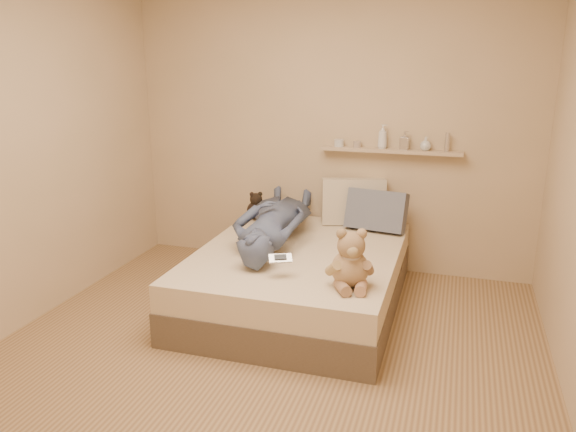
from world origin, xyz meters
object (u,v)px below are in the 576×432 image
(teddy_bear, at_px, (351,263))
(pillow_grey, at_px, (376,211))
(pillow_cream, at_px, (353,201))
(wall_shelf, at_px, (390,151))
(bed, at_px, (299,278))
(game_console, at_px, (280,258))
(person, at_px, (273,220))
(dark_plush, at_px, (256,208))

(teddy_bear, height_order, pillow_grey, teddy_bear)
(teddy_bear, relative_size, pillow_cream, 0.73)
(teddy_bear, xyz_separation_m, wall_shelf, (0.04, 1.49, 0.49))
(pillow_grey, bearing_deg, bed, -125.01)
(teddy_bear, bearing_deg, wall_shelf, 88.46)
(game_console, xyz_separation_m, teddy_bear, (0.48, -0.03, 0.03))
(pillow_cream, bearing_deg, teddy_bear, -79.98)
(teddy_bear, distance_m, pillow_grey, 1.27)
(pillow_grey, bearing_deg, game_console, -109.86)
(bed, relative_size, person, 1.29)
(dark_plush, relative_size, person, 0.18)
(pillow_cream, bearing_deg, person, -127.41)
(dark_plush, relative_size, pillow_grey, 0.52)
(pillow_grey, bearing_deg, wall_shelf, 73.08)
(dark_plush, distance_m, person, 0.64)
(pillow_grey, xyz_separation_m, person, (-0.74, -0.53, 0.01))
(wall_shelf, bearing_deg, person, -136.93)
(wall_shelf, bearing_deg, bed, -121.18)
(person, bearing_deg, wall_shelf, -142.69)
(person, bearing_deg, teddy_bear, 130.19)
(dark_plush, height_order, person, person)
(dark_plush, bearing_deg, person, -57.18)
(game_console, bearing_deg, pillow_grey, 70.14)
(teddy_bear, bearing_deg, pillow_grey, 91.19)
(dark_plush, distance_m, wall_shelf, 1.29)
(teddy_bear, xyz_separation_m, dark_plush, (-1.11, 1.27, -0.05))
(bed, xyz_separation_m, wall_shelf, (0.55, 0.91, 0.88))
(bed, xyz_separation_m, pillow_grey, (0.48, 0.69, 0.40))
(game_console, relative_size, dark_plush, 0.64)
(teddy_bear, distance_m, dark_plush, 1.69)
(bed, height_order, pillow_grey, pillow_grey)
(dark_plush, xyz_separation_m, pillow_grey, (1.08, -0.00, 0.06))
(game_console, distance_m, pillow_cream, 1.41)
(pillow_cream, distance_m, wall_shelf, 0.54)
(bed, relative_size, pillow_grey, 3.80)
(pillow_cream, xyz_separation_m, wall_shelf, (0.29, 0.08, 0.45))
(bed, xyz_separation_m, game_console, (0.03, -0.56, 0.36))
(bed, distance_m, dark_plush, 0.97)
(game_console, distance_m, person, 0.77)
(pillow_grey, bearing_deg, dark_plush, 179.98)
(pillow_grey, distance_m, wall_shelf, 0.53)
(bed, relative_size, pillow_cream, 3.45)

